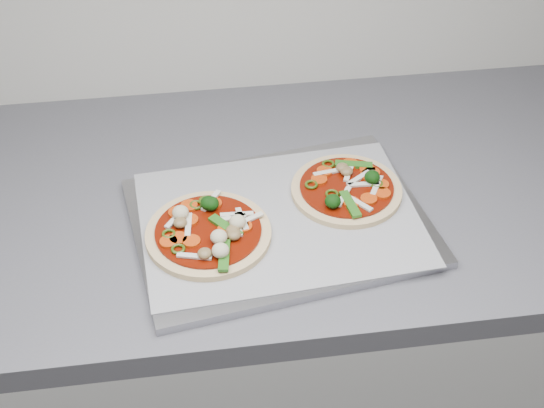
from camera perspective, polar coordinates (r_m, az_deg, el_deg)
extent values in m
cube|color=silver|center=(1.52, -9.87, -13.46)|extent=(3.60, 0.60, 0.86)
cube|color=#56555C|center=(1.19, -12.30, -0.73)|extent=(3.60, 0.60, 0.04)
cube|color=#9D9CA2|center=(1.11, 0.57, -1.37)|extent=(0.46, 0.37, 0.01)
cube|color=#A0A0A5|center=(1.11, 0.57, -1.07)|extent=(0.42, 0.32, 0.00)
cylinder|color=#D0B57C|center=(1.08, -4.81, -2.26)|extent=(0.19, 0.19, 0.01)
cylinder|color=#671101|center=(1.07, -4.83, -2.01)|extent=(0.16, 0.16, 0.00)
cube|color=silver|center=(1.08, -6.31, -1.57)|extent=(0.01, 0.05, 0.00)
cylinder|color=#CB4D10|center=(1.05, -6.09, -2.80)|extent=(0.03, 0.03, 0.00)
cylinder|color=#CB4D10|center=(1.11, -6.26, -0.13)|extent=(0.03, 0.03, 0.00)
cube|color=silver|center=(1.08, -3.21, -1.09)|extent=(0.05, 0.01, 0.00)
torus|color=#31470E|center=(1.07, -7.78, -2.26)|extent=(0.02, 0.02, 0.00)
ellipsoid|color=#12360B|center=(1.10, -4.63, 0.04)|extent=(0.03, 0.03, 0.02)
ellipsoid|color=#C2BB95|center=(1.04, -4.03, -2.49)|extent=(0.03, 0.03, 0.02)
cube|color=silver|center=(1.07, -2.53, -1.55)|extent=(0.01, 0.05, 0.00)
ellipsoid|color=#12360B|center=(1.10, -4.79, 0.07)|extent=(0.03, 0.03, 0.02)
ellipsoid|color=#C2BB95|center=(1.07, -2.61, -1.35)|extent=(0.03, 0.03, 0.02)
cube|color=silver|center=(1.08, -2.27, -1.14)|extent=(0.02, 0.05, 0.00)
ellipsoid|color=brown|center=(1.05, -2.88, -2.32)|extent=(0.03, 0.03, 0.01)
cylinder|color=#CB4D10|center=(1.10, -7.17, -0.64)|extent=(0.03, 0.03, 0.00)
cylinder|color=#CB4D10|center=(1.11, -4.43, 0.05)|extent=(0.03, 0.03, 0.00)
cube|color=silver|center=(1.09, -2.66, -0.80)|extent=(0.05, 0.01, 0.00)
cylinder|color=#CB4D10|center=(1.06, -7.80, -2.83)|extent=(0.03, 0.03, 0.00)
ellipsoid|color=brown|center=(1.03, -5.09, -3.73)|extent=(0.03, 0.03, 0.01)
cube|color=silver|center=(1.11, -4.61, 0.27)|extent=(0.03, 0.04, 0.00)
ellipsoid|color=brown|center=(1.06, -2.97, -2.00)|extent=(0.03, 0.03, 0.01)
cylinder|color=#CB4D10|center=(1.06, -7.07, -2.57)|extent=(0.03, 0.03, 0.00)
ellipsoid|color=#C2BB95|center=(1.09, -6.90, -0.65)|extent=(0.03, 0.03, 0.02)
cylinder|color=#CB4D10|center=(1.07, -2.42, -1.62)|extent=(0.03, 0.03, 0.00)
cube|color=#316C19|center=(1.03, -3.62, -3.89)|extent=(0.02, 0.06, 0.00)
cylinder|color=#CB4D10|center=(1.07, -2.16, -1.70)|extent=(0.03, 0.03, 0.00)
cylinder|color=#CB4D10|center=(1.09, -6.23, -1.20)|extent=(0.03, 0.03, 0.00)
ellipsoid|color=#C2BB95|center=(1.03, -3.91, -3.51)|extent=(0.02, 0.02, 0.02)
torus|color=#31470E|center=(1.12, -5.03, 0.28)|extent=(0.03, 0.03, 0.00)
ellipsoid|color=brown|center=(1.08, -6.94, -1.40)|extent=(0.02, 0.02, 0.01)
torus|color=#31470E|center=(1.11, -5.73, -0.07)|extent=(0.03, 0.03, 0.00)
cube|color=silver|center=(1.09, -7.25, -1.04)|extent=(0.03, 0.04, 0.00)
cylinder|color=#CB4D10|center=(1.07, -3.47, -1.93)|extent=(0.03, 0.03, 0.00)
cube|color=silver|center=(1.03, -5.87, -3.93)|extent=(0.05, 0.02, 0.00)
torus|color=#31470E|center=(1.04, -7.08, -3.38)|extent=(0.03, 0.03, 0.00)
torus|color=#31470E|center=(1.07, -2.73, -1.64)|extent=(0.02, 0.02, 0.00)
cube|color=#316C19|center=(1.07, -3.52, -1.69)|extent=(0.05, 0.05, 0.00)
cube|color=silver|center=(1.08, -1.79, -1.19)|extent=(0.05, 0.03, 0.00)
cylinder|color=#D0B57C|center=(1.15, 5.62, 1.06)|extent=(0.22, 0.22, 0.01)
cylinder|color=#671101|center=(1.15, 5.64, 1.29)|extent=(0.19, 0.19, 0.00)
cylinder|color=#CB4D10|center=(1.14, 8.31, 0.81)|extent=(0.03, 0.03, 0.00)
cube|color=silver|center=(1.12, 5.42, 0.56)|extent=(0.03, 0.04, 0.00)
ellipsoid|color=#12360B|center=(1.15, 7.56, 2.02)|extent=(0.03, 0.03, 0.02)
ellipsoid|color=#12360B|center=(1.10, 4.61, 0.21)|extent=(0.03, 0.03, 0.02)
cylinder|color=#CB4D10|center=(1.12, 6.00, 0.12)|extent=(0.03, 0.03, 0.00)
torus|color=#31470E|center=(1.14, 2.98, 1.47)|extent=(0.03, 0.03, 0.00)
ellipsoid|color=brown|center=(1.16, 5.64, 2.47)|extent=(0.03, 0.03, 0.01)
cube|color=silver|center=(1.15, 6.89, 1.48)|extent=(0.05, 0.01, 0.00)
cube|color=silver|center=(1.16, 6.55, 1.95)|extent=(0.04, 0.03, 0.00)
cylinder|color=#CB4D10|center=(1.15, 8.19, 1.46)|extent=(0.04, 0.04, 0.00)
cylinder|color=#CB4D10|center=(1.15, 3.57, 1.86)|extent=(0.04, 0.04, 0.00)
cylinder|color=#CB4D10|center=(1.19, 5.92, 3.04)|extent=(0.04, 0.04, 0.00)
torus|color=#31470E|center=(1.15, 7.89, 1.51)|extent=(0.02, 0.02, 0.00)
cube|color=#316C19|center=(1.18, 6.17, 2.96)|extent=(0.06, 0.03, 0.00)
torus|color=#31470E|center=(1.18, 4.26, 3.03)|extent=(0.03, 0.03, 0.00)
cylinder|color=#CB4D10|center=(1.17, 7.53, 2.35)|extent=(0.03, 0.03, 0.00)
ellipsoid|color=brown|center=(1.17, 5.32, 2.75)|extent=(0.02, 0.02, 0.01)
cube|color=silver|center=(1.17, 5.84, 2.45)|extent=(0.03, 0.05, 0.00)
cylinder|color=#CB4D10|center=(1.12, 7.30, 0.38)|extent=(0.03, 0.03, 0.00)
cylinder|color=#CB4D10|center=(1.17, 3.99, 2.48)|extent=(0.03, 0.03, 0.00)
torus|color=#31470E|center=(1.13, 4.53, 0.76)|extent=(0.03, 0.03, 0.00)
ellipsoid|color=brown|center=(1.16, 7.60, 2.18)|extent=(0.03, 0.03, 0.01)
cube|color=silver|center=(1.15, 7.89, 1.39)|extent=(0.03, 0.05, 0.00)
cube|color=silver|center=(1.11, 6.54, 0.08)|extent=(0.04, 0.04, 0.00)
cube|color=silver|center=(1.17, 4.27, 2.41)|extent=(0.05, 0.02, 0.00)
cylinder|color=#CB4D10|center=(1.18, 5.45, 2.77)|extent=(0.03, 0.03, 0.00)
cylinder|color=#CB4D10|center=(1.17, 7.26, 2.15)|extent=(0.03, 0.03, 0.00)
cylinder|color=#CB4D10|center=(1.18, 7.20, 2.58)|extent=(0.03, 0.03, 0.00)
cube|color=#316C19|center=(1.11, 5.90, 0.00)|extent=(0.02, 0.06, 0.00)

